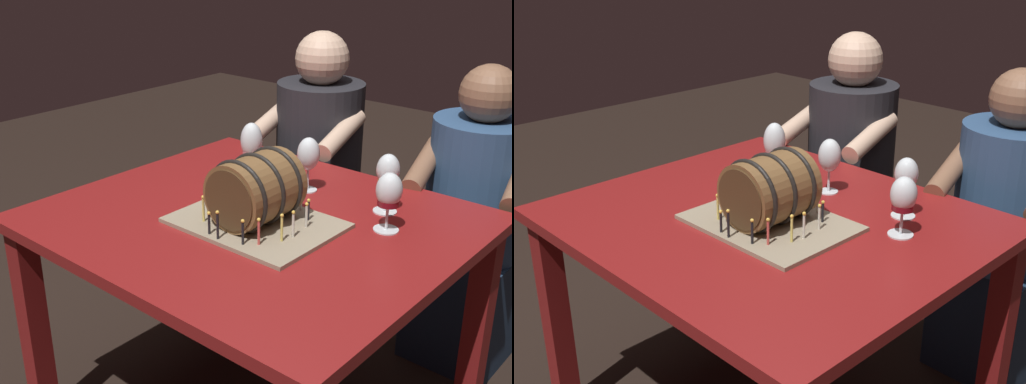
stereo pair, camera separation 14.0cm
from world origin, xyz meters
TOP-DOWN VIEW (x-y plane):
  - dining_table at (0.00, 0.00)m, footprint 1.17×1.03m
  - barrel_cake at (0.04, -0.04)m, footprint 0.45×0.34m
  - wine_glass_amber at (0.27, 0.28)m, footprint 0.07×0.07m
  - wine_glass_empty at (-0.01, 0.26)m, footprint 0.07×0.07m
  - wine_glass_rose at (-0.20, 0.21)m, footprint 0.07×0.07m
  - wine_glass_red at (0.34, 0.17)m, footprint 0.07×0.07m
  - person_seated_left at (-0.34, 0.78)m, footprint 0.43×0.51m
  - person_seated_right at (0.34, 0.78)m, footprint 0.44×0.52m

SIDE VIEW (x-z plane):
  - person_seated_right at x=0.34m, z-range -0.04..1.08m
  - person_seated_left at x=-0.34m, z-range -0.04..1.13m
  - dining_table at x=0.00m, z-range 0.26..1.01m
  - barrel_cake at x=0.04m, z-range 0.74..0.95m
  - wine_glass_red at x=0.34m, z-range 0.78..0.95m
  - wine_glass_empty at x=-0.01m, z-range 0.78..0.96m
  - wine_glass_amber at x=0.27m, z-range 0.78..0.96m
  - wine_glass_rose at x=-0.20m, z-range 0.78..0.98m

